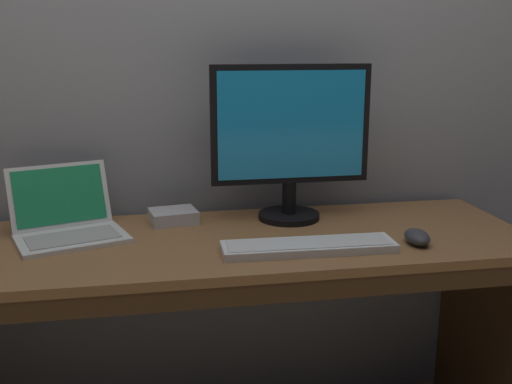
% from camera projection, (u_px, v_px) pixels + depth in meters
% --- Properties ---
extents(back_wall, '(4.70, 0.04, 2.87)m').
position_uv_depth(back_wall, '(209.00, 16.00, 2.01)').
color(back_wall, gray).
rests_on(back_wall, ground).
extents(desk, '(1.87, 0.62, 0.78)m').
position_uv_depth(desk, '(226.00, 314.00, 1.89)').
color(desk, olive).
rests_on(desk, ground).
extents(laptop_white, '(0.38, 0.37, 0.20)m').
position_uv_depth(laptop_white, '(68.00, 223.00, 1.84)').
color(laptop_white, white).
rests_on(laptop_white, desk).
extents(external_monitor, '(0.52, 0.20, 0.51)m').
position_uv_depth(external_monitor, '(291.00, 140.00, 1.97)').
color(external_monitor, black).
rests_on(external_monitor, desk).
extents(wired_keyboard, '(0.50, 0.14, 0.03)m').
position_uv_depth(wired_keyboard, '(309.00, 246.00, 1.72)').
color(wired_keyboard, white).
rests_on(wired_keyboard, desk).
extents(computer_mouse, '(0.08, 0.12, 0.04)m').
position_uv_depth(computer_mouse, '(417.00, 237.00, 1.78)').
color(computer_mouse, '#38383D').
rests_on(computer_mouse, desk).
extents(external_drive_box, '(0.17, 0.14, 0.04)m').
position_uv_depth(external_drive_box, '(173.00, 216.00, 1.99)').
color(external_drive_box, silver).
rests_on(external_drive_box, desk).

